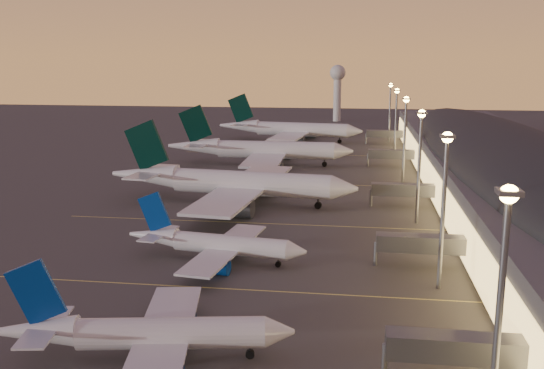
% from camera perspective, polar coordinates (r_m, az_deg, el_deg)
% --- Properties ---
extents(ground, '(700.00, 700.00, 0.00)m').
position_cam_1_polar(ground, '(105.95, -4.53, -8.72)').
color(ground, '#403D3B').
extents(airliner_narrow_south, '(37.62, 33.99, 13.46)m').
position_cam_1_polar(airliner_narrow_south, '(79.31, -11.82, -13.60)').
color(airliner_narrow_south, silver).
rests_on(airliner_narrow_south, ground).
extents(airliner_narrow_north, '(35.13, 31.66, 12.55)m').
position_cam_1_polar(airliner_narrow_north, '(113.32, -5.36, -5.60)').
color(airliner_narrow_north, silver).
rests_on(airliner_narrow_north, ground).
extents(airliner_wide_near, '(66.34, 60.80, 21.22)m').
position_cam_1_polar(airliner_wide_near, '(156.13, -3.94, 0.16)').
color(airliner_wide_near, silver).
rests_on(airliner_wide_near, ground).
extents(airliner_wide_mid, '(65.13, 59.08, 20.90)m').
position_cam_1_polar(airliner_wide_mid, '(211.20, -1.16, 3.28)').
color(airliner_wide_mid, silver).
rests_on(airliner_wide_mid, ground).
extents(airliner_wide_far, '(65.48, 60.14, 20.95)m').
position_cam_1_polar(airliner_wide_far, '(271.03, 1.66, 5.21)').
color(airliner_wide_far, silver).
rests_on(airliner_wide_far, ground).
extents(terminal_building, '(56.35, 255.00, 17.46)m').
position_cam_1_polar(terminal_building, '(176.09, 21.01, 1.84)').
color(terminal_building, '#4D4D52').
rests_on(terminal_building, ground).
extents(light_masts, '(2.20, 217.20, 25.90)m').
position_cam_1_polar(light_masts, '(163.47, 12.93, 4.72)').
color(light_masts, slate).
rests_on(light_masts, ground).
extents(radar_tower, '(9.00, 9.00, 32.50)m').
position_cam_1_polar(radar_tower, '(357.19, 6.19, 9.44)').
color(radar_tower, silver).
rests_on(radar_tower, ground).
extents(lane_markings, '(90.00, 180.36, 0.00)m').
position_cam_1_polar(lane_markings, '(143.38, -1.07, -3.12)').
color(lane_markings, '#D8C659').
rests_on(lane_markings, ground).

